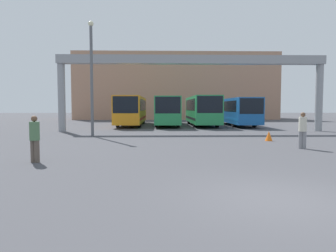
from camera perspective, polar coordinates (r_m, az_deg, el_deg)
name	(u,v)px	position (r m, az deg, el deg)	size (l,w,h in m)	color
ground_plane	(279,200)	(7.18, 20.39, -13.09)	(200.00, 200.00, 0.00)	#47474C
building_backdrop	(175,88)	(53.84, 1.38, 7.25)	(33.38, 12.00, 10.89)	tan
overhead_gantry	(192,69)	(25.35, 4.56, 10.74)	(22.17, 0.80, 6.30)	gray
bus_slot_0	(132,109)	(33.63, -6.90, 3.20)	(2.57, 12.15, 3.13)	orange
bus_slot_1	(167,109)	(33.61, -0.28, 3.19)	(2.56, 12.40, 3.09)	#268C4C
bus_slot_2	(202,109)	(33.28, 6.43, 3.23)	(2.62, 11.14, 3.16)	#268C4C
bus_slot_3	(236,110)	(34.21, 12.84, 2.98)	(2.47, 11.51, 2.96)	#1959A5
pedestrian_near_center	(35,138)	(12.02, -24.06, -2.05)	(0.36, 0.36, 1.72)	brown
pedestrian_mid_right	(303,129)	(16.03, 24.25, -0.59)	(0.37, 0.37, 1.79)	gray
traffic_cone	(269,136)	(19.04, 18.66, -1.81)	(0.43, 0.43, 0.59)	orange
lamp_post	(92,74)	(21.53, -14.35, 9.56)	(0.36, 0.36, 7.89)	#595B60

